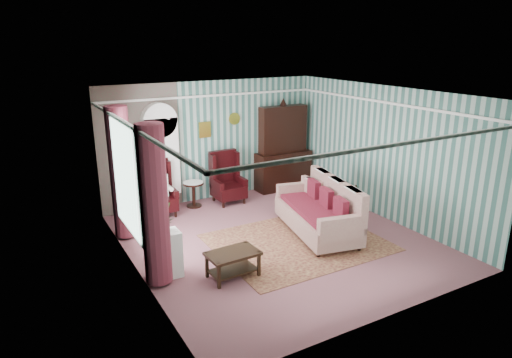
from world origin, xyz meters
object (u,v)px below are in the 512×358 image
nest_table (344,195)px  coffee_table (233,264)px  floral_armchair (301,201)px  bookcase (162,162)px  dresser_hutch (284,145)px  seated_woman (158,191)px  wingback_right (228,178)px  round_side_table (194,194)px  sofa (317,210)px  wingback_left (158,189)px  plant_stand (164,255)px

nest_table → coffee_table: 4.26m
nest_table → floral_armchair: size_ratio=0.58×
bookcase → coffee_table: bookcase is taller
dresser_hutch → seated_woman: (-3.50, -0.27, -0.59)m
wingback_right → round_side_table: bearing=170.0°
coffee_table → dresser_hutch: bearing=47.3°
coffee_table → bookcase: bearing=89.1°
nest_table → round_side_table: bearing=151.8°
dresser_hutch → coffee_table: (-3.31, -3.59, -0.95)m
seated_woman → sofa: bearing=-45.6°
round_side_table → floral_armchair: 2.63m
round_side_table → nest_table: 3.60m
dresser_hutch → round_side_table: (-2.60, -0.12, -0.88)m
wingback_left → dresser_hutch: bearing=4.4°
seated_woman → nest_table: 4.37m
wingback_right → nest_table: size_ratio=2.31×
wingback_right → floral_armchair: size_ratio=1.35×
nest_table → plant_stand: bearing=-166.2°
wingback_left → sofa: (2.50, -2.55, -0.12)m
wingback_left → seated_woman: 0.04m
dresser_hutch → plant_stand: (-4.30, -3.02, -0.78)m
seated_woman → wingback_left: bearing=0.0°
wingback_right → sofa: wingback_right is taller
dresser_hutch → seated_woman: size_ratio=2.00×
seated_woman → coffee_table: seated_woman is taller
bookcase → wingback_right: bearing=-14.6°
nest_table → floral_armchair: (-1.45, -0.28, 0.19)m
seated_woman → dresser_hutch: bearing=4.4°
wingback_right → coffee_table: (-1.56, -3.32, -0.40)m
nest_table → coffee_table: bearing=-155.5°
seated_woman → floral_armchair: seated_woman is taller
round_side_table → dresser_hutch: bearing=2.6°
seated_woman → nest_table: (4.07, -1.55, -0.32)m
wingback_right → floral_armchair: (0.87, -1.83, -0.16)m
wingback_left → coffee_table: 3.35m
wingback_left → sofa: 3.57m
wingback_left → round_side_table: 0.97m
wingback_left → round_side_table: bearing=9.5°
wingback_left → floral_armchair: (2.62, -1.83, -0.16)m
seated_woman → plant_stand: 2.87m
round_side_table → bookcase: bearing=159.7°
wingback_right → plant_stand: wingback_right is taller
bookcase → nest_table: bookcase is taller
bookcase → coffee_table: bearing=-90.9°
plant_stand → sofa: bearing=3.5°
plant_stand → bookcase: bearing=71.5°
seated_woman → sofa: 3.57m
coffee_table → seated_woman: bearing=93.3°
coffee_table → round_side_table: bearing=78.5°
wingback_right → seated_woman: size_ratio=1.06×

